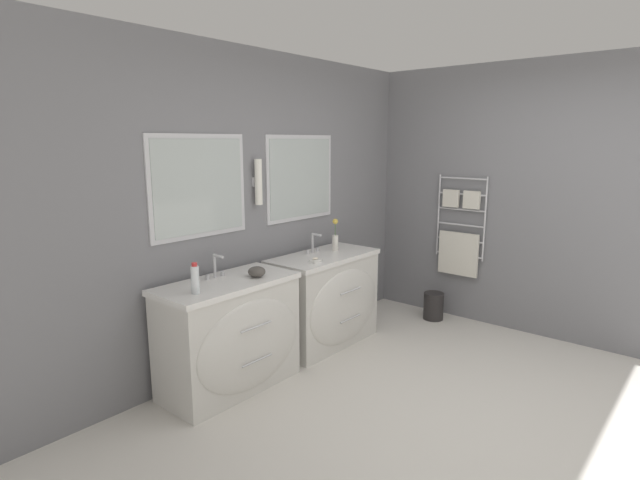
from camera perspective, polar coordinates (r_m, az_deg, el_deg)
The scene contains 12 objects.
ground_plane at distance 3.67m, azimuth 19.82°, elevation -19.93°, with size 16.00×16.00×0.00m, color silver.
wall_back at distance 4.37m, azimuth -6.21°, elevation 3.94°, with size 5.36×0.14×2.60m.
wall_right at distance 5.31m, azimuth 18.36°, elevation 4.57°, with size 0.13×4.16×2.60m.
vanity_left at distance 3.87m, azimuth -10.06°, elevation -10.65°, with size 1.07×0.57×0.84m.
vanity_right at distance 4.62m, azimuth 0.76°, elevation -6.78°, with size 1.07×0.57×0.84m.
faucet_left at distance 3.83m, azimuth -11.83°, elevation -2.99°, with size 0.17×0.12×0.18m.
faucet_right at distance 4.59m, azimuth -0.74°, elevation -0.38°, with size 0.17×0.12×0.18m.
toiletry_bottle at distance 3.47m, azimuth -14.09°, elevation -4.36°, with size 0.06×0.06×0.22m.
amenity_bowl at distance 3.82m, azimuth -7.24°, elevation -3.61°, with size 0.13×0.13×0.08m.
flower_vase at distance 4.68m, azimuth 1.75°, elevation 0.22°, with size 0.06×0.06×0.30m.
soap_dish at distance 4.24m, azimuth -0.55°, elevation -2.34°, with size 0.09×0.07×0.04m.
waste_bin at distance 5.46m, azimuth 12.84°, elevation -7.30°, with size 0.21×0.21×0.29m.
Camera 1 is at (-3.00, -0.99, 1.86)m, focal length 28.00 mm.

